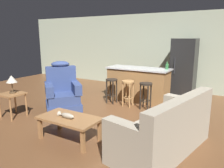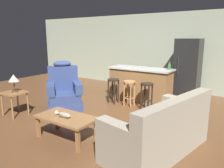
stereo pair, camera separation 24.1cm
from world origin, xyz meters
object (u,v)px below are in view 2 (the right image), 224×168
at_px(bar_stool_middle, 129,89).
at_px(bottle_tall_green, 169,67).
at_px(kitchen_island, 140,84).
at_px(bar_stool_left, 113,86).
at_px(couch, 161,132).
at_px(coffee_table, 66,119).
at_px(recliner_near_lamp, 64,92).
at_px(table_lamp, 14,79).
at_px(fish_figurine, 63,115).
at_px(bar_stool_right, 147,91).
at_px(end_table, 14,96).
at_px(refrigerator, 188,68).

xyz_separation_m(bar_stool_middle, bottle_tall_green, (0.78, 0.77, 0.56)).
relative_size(kitchen_island, bar_stool_left, 2.65).
relative_size(couch, kitchen_island, 1.13).
xyz_separation_m(coffee_table, bar_stool_left, (-0.50, 2.28, 0.11)).
distance_m(couch, kitchen_island, 2.90).
distance_m(recliner_near_lamp, bar_stool_middle, 1.70).
xyz_separation_m(coffee_table, table_lamp, (-1.87, 0.21, 0.50)).
bearing_deg(bar_stool_left, fish_figurine, -78.62).
xyz_separation_m(table_lamp, bar_stool_right, (2.38, 2.07, -0.40)).
bearing_deg(bar_stool_left, end_table, -123.63).
bearing_deg(fish_figurine, bar_stool_right, 76.99).
bearing_deg(bar_stool_middle, table_lamp, -132.15).
relative_size(fish_figurine, bar_stool_middle, 0.50).
height_order(bar_stool_left, bar_stool_middle, same).
bearing_deg(table_lamp, bottle_tall_green, 46.95).
bearing_deg(couch, fish_figurine, 29.79).
xyz_separation_m(coffee_table, refrigerator, (0.99, 4.11, 0.52)).
bearing_deg(bar_stool_right, table_lamp, -138.94).
bearing_deg(end_table, coffee_table, -5.98).
distance_m(recliner_near_lamp, refrigerator, 3.72).
xyz_separation_m(end_table, bottle_tall_green, (2.67, 2.86, 0.57)).
xyz_separation_m(fish_figurine, kitchen_island, (0.04, 2.96, 0.02)).
distance_m(couch, end_table, 3.49).
xyz_separation_m(recliner_near_lamp, end_table, (-0.54, -1.05, 0.04)).
relative_size(coffee_table, bar_stool_right, 1.62).
xyz_separation_m(end_table, bar_stool_left, (1.39, 2.08, 0.01)).
relative_size(bar_stool_right, bottle_tall_green, 3.28).
bearing_deg(couch, end_table, 16.49).
relative_size(couch, end_table, 3.63).
height_order(bar_stool_right, refrigerator, refrigerator).
xyz_separation_m(recliner_near_lamp, table_lamp, (-0.52, -1.04, 0.45)).
distance_m(recliner_near_lamp, bar_stool_right, 2.12).
height_order(coffee_table, refrigerator, refrigerator).
bearing_deg(bar_stool_right, fish_figurine, -103.01).
bearing_deg(bar_stool_left, refrigerator, 50.91).
bearing_deg(bar_stool_right, bar_stool_middle, 180.00).
relative_size(bar_stool_left, bottle_tall_green, 3.28).
relative_size(bar_stool_right, refrigerator, 0.39).
bearing_deg(bar_stool_middle, bar_stool_right, 0.00).
height_order(recliner_near_lamp, table_lamp, recliner_near_lamp).
relative_size(bar_stool_left, bar_stool_middle, 1.00).
relative_size(fish_figurine, end_table, 0.61).
distance_m(bar_stool_right, refrigerator, 1.94).
relative_size(fish_figurine, table_lamp, 0.83).
bearing_deg(bottle_tall_green, fish_figurine, -104.74).
bearing_deg(kitchen_island, recliner_near_lamp, -129.17).
height_order(fish_figurine, bottle_tall_green, bottle_tall_green).
relative_size(couch, table_lamp, 4.95).
bearing_deg(bar_stool_middle, couch, -48.53).
height_order(kitchen_island, bottle_tall_green, bottle_tall_green).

